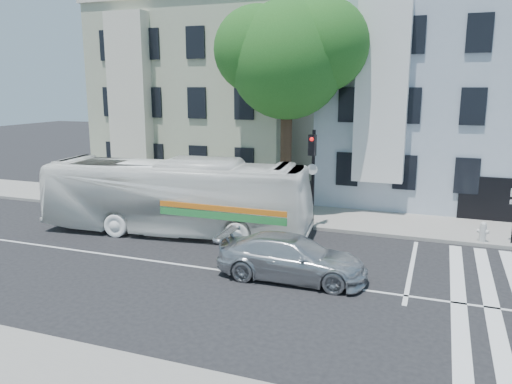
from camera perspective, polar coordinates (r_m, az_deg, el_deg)
The scene contains 10 objects.
ground at distance 17.76m, azimuth -4.86°, elevation -8.81°, with size 120.00×120.00×0.00m, color black.
sidewalk_far at distance 24.87m, azimuth 3.02°, elevation -2.51°, with size 80.00×4.00×0.15m, color gray.
building_left at distance 33.17m, azimuth -4.93°, elevation 10.57°, with size 12.00×10.00×11.00m, color #A3A78C.
building_right at distance 29.99m, azimuth 20.42°, elevation 9.73°, with size 12.00×10.00×11.00m, color #A1AEBF.
street_tree at distance 24.81m, azimuth 3.89°, elevation 15.51°, with size 7.30×5.90×11.10m.
bus at distance 21.86m, azimuth -9.14°, elevation -0.48°, with size 11.72×2.74×3.26m, color white.
sedan at distance 16.74m, azimuth 4.11°, elevation -7.47°, with size 5.00×2.03×1.45m, color silver.
hedge at distance 26.20m, azimuth -10.80°, elevation -1.01°, with size 8.50×0.84×0.70m, color #24531A, non-canonical shape.
traffic_signal at distance 21.82m, azimuth 6.49°, elevation 2.92°, with size 0.46×0.54×4.47m.
fire_hydrant at distance 22.11m, azimuth 24.50°, elevation -4.12°, with size 0.47×0.27×0.82m.
Camera 1 is at (7.18, -14.98, 6.29)m, focal length 35.00 mm.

